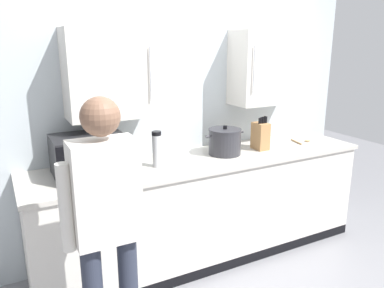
{
  "coord_description": "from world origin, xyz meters",
  "views": [
    {
      "loc": [
        -1.53,
        -1.86,
        1.88
      ],
      "look_at": [
        -0.15,
        0.77,
        1.07
      ],
      "focal_mm": 35.55,
      "sensor_mm": 36.0,
      "label": 1
    }
  ],
  "objects_px": {
    "stock_pot": "(225,142)",
    "person_figure": "(106,218)",
    "knife_block": "(260,136)",
    "microwave_oven": "(86,155)",
    "thermos_flask": "(157,149)",
    "wooden_spoon": "(302,141)"
  },
  "relations": [
    {
      "from": "wooden_spoon",
      "to": "person_figure",
      "type": "xyz_separation_m",
      "value": [
        -2.18,
        -0.83,
        0.04
      ]
    },
    {
      "from": "knife_block",
      "to": "stock_pot",
      "type": "distance_m",
      "value": 0.37
    },
    {
      "from": "microwave_oven",
      "to": "stock_pot",
      "type": "distance_m",
      "value": 1.18
    },
    {
      "from": "stock_pot",
      "to": "person_figure",
      "type": "height_order",
      "value": "person_figure"
    },
    {
      "from": "microwave_oven",
      "to": "thermos_flask",
      "type": "relative_size",
      "value": 1.8
    },
    {
      "from": "thermos_flask",
      "to": "wooden_spoon",
      "type": "height_order",
      "value": "thermos_flask"
    },
    {
      "from": "stock_pot",
      "to": "knife_block",
      "type": "bearing_deg",
      "value": -2.6
    },
    {
      "from": "person_figure",
      "to": "stock_pot",
      "type": "bearing_deg",
      "value": 33.38
    },
    {
      "from": "microwave_oven",
      "to": "stock_pot",
      "type": "xyz_separation_m",
      "value": [
        1.18,
        -0.03,
        -0.03
      ]
    },
    {
      "from": "knife_block",
      "to": "thermos_flask",
      "type": "xyz_separation_m",
      "value": [
        -1.03,
        -0.03,
        0.02
      ]
    },
    {
      "from": "wooden_spoon",
      "to": "microwave_oven",
      "type": "bearing_deg",
      "value": 178.85
    },
    {
      "from": "knife_block",
      "to": "wooden_spoon",
      "type": "distance_m",
      "value": 0.54
    },
    {
      "from": "thermos_flask",
      "to": "wooden_spoon",
      "type": "relative_size",
      "value": 1.53
    },
    {
      "from": "knife_block",
      "to": "wooden_spoon",
      "type": "height_order",
      "value": "knife_block"
    },
    {
      "from": "knife_block",
      "to": "wooden_spoon",
      "type": "bearing_deg",
      "value": 0.59
    },
    {
      "from": "stock_pot",
      "to": "wooden_spoon",
      "type": "distance_m",
      "value": 0.9
    },
    {
      "from": "wooden_spoon",
      "to": "knife_block",
      "type": "bearing_deg",
      "value": -179.41
    },
    {
      "from": "thermos_flask",
      "to": "person_figure",
      "type": "relative_size",
      "value": 0.18
    },
    {
      "from": "microwave_oven",
      "to": "knife_block",
      "type": "relative_size",
      "value": 1.66
    },
    {
      "from": "thermos_flask",
      "to": "wooden_spoon",
      "type": "xyz_separation_m",
      "value": [
        1.55,
        0.03,
        -0.13
      ]
    },
    {
      "from": "person_figure",
      "to": "thermos_flask",
      "type": "bearing_deg",
      "value": 51.94
    },
    {
      "from": "knife_block",
      "to": "thermos_flask",
      "type": "height_order",
      "value": "knife_block"
    }
  ]
}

